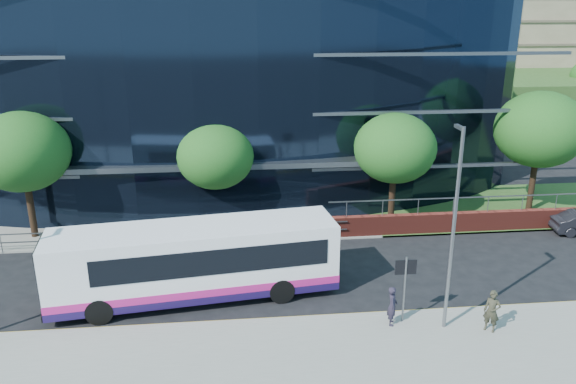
{
  "coord_description": "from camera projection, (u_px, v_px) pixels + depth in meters",
  "views": [
    {
      "loc": [
        -2.08,
        -20.72,
        12.23
      ],
      "look_at": [
        0.88,
        8.0,
        2.5
      ],
      "focal_mm": 35.0,
      "sensor_mm": 36.0,
      "label": 1
    }
  ],
  "objects": [
    {
      "name": "ground",
      "position": [
        287.0,
        309.0,
        23.64
      ],
      "size": [
        200.0,
        200.0,
        0.0
      ],
      "primitive_type": "plane",
      "color": "black",
      "rests_on": "ground"
    },
    {
      "name": "city_bus",
      "position": [
        198.0,
        261.0,
        24.05
      ],
      "size": [
        12.43,
        4.31,
        3.3
      ],
      "rotation": [
        0.0,
        0.0,
        0.13
      ],
      "color": "white",
      "rests_on": "ground"
    },
    {
      "name": "tree_far_d",
      "position": [
        540.0,
        130.0,
        32.96
      ],
      "size": [
        5.28,
        5.28,
        7.44
      ],
      "color": "black",
      "rests_on": "ground"
    },
    {
      "name": "far_forecourt",
      "position": [
        168.0,
        219.0,
        33.41
      ],
      "size": [
        50.0,
        8.0,
        0.1
      ],
      "primitive_type": "cube",
      "color": "gray",
      "rests_on": "ground"
    },
    {
      "name": "yellow_line_inner",
      "position": [
        288.0,
        317.0,
        23.02
      ],
      "size": [
        80.0,
        0.08,
        0.01
      ],
      "primitive_type": "cube",
      "color": "gold",
      "rests_on": "ground"
    },
    {
      "name": "apartment_block",
      "position": [
        476.0,
        12.0,
        77.13
      ],
      "size": [
        60.0,
        42.0,
        30.0
      ],
      "color": "#2D511E",
      "rests_on": "ground"
    },
    {
      "name": "glass_office",
      "position": [
        202.0,
        65.0,
        40.35
      ],
      "size": [
        44.0,
        23.1,
        16.0
      ],
      "color": "black",
      "rests_on": "ground"
    },
    {
      "name": "pedestrian",
      "position": [
        392.0,
        306.0,
        22.02
      ],
      "size": [
        0.52,
        0.67,
        1.62
      ],
      "primitive_type": "imported",
      "rotation": [
        0.0,
        0.0,
        1.32
      ],
      "color": "#251F2F",
      "rests_on": "pavement_near"
    },
    {
      "name": "streetlight_east",
      "position": [
        454.0,
        225.0,
        20.75
      ],
      "size": [
        0.15,
        0.77,
        8.0
      ],
      "color": "slate",
      "rests_on": "pavement_near"
    },
    {
      "name": "street_sign",
      "position": [
        405.0,
        275.0,
        21.89
      ],
      "size": [
        0.85,
        0.09,
        2.8
      ],
      "color": "slate",
      "rests_on": "pavement_near"
    },
    {
      "name": "kerb",
      "position": [
        289.0,
        320.0,
        22.67
      ],
      "size": [
        80.0,
        0.25,
        0.16
      ],
      "primitive_type": "cube",
      "color": "gray",
      "rests_on": "ground"
    },
    {
      "name": "pedestrian_b",
      "position": [
        492.0,
        311.0,
        21.55
      ],
      "size": [
        0.74,
        0.71,
        1.71
      ],
      "primitive_type": "imported",
      "rotation": [
        0.0,
        0.0,
        -0.68
      ],
      "color": "#363426",
      "rests_on": "pavement_near"
    },
    {
      "name": "guard_railings",
      "position": [
        121.0,
        234.0,
        29.2
      ],
      "size": [
        24.0,
        0.05,
        1.1
      ],
      "color": "slate",
      "rests_on": "ground"
    },
    {
      "name": "tree_far_b",
      "position": [
        215.0,
        156.0,
        30.96
      ],
      "size": [
        4.29,
        4.29,
        6.05
      ],
      "color": "black",
      "rests_on": "ground"
    },
    {
      "name": "tree_dist_e",
      "position": [
        465.0,
        76.0,
        62.23
      ],
      "size": [
        4.62,
        4.62,
        6.51
      ],
      "color": "black",
      "rests_on": "ground"
    },
    {
      "name": "tree_far_c",
      "position": [
        395.0,
        148.0,
        31.35
      ],
      "size": [
        4.62,
        4.62,
        6.51
      ],
      "color": "black",
      "rests_on": "ground"
    },
    {
      "name": "pavement_near",
      "position": [
        302.0,
        383.0,
        18.9
      ],
      "size": [
        80.0,
        8.0,
        0.15
      ],
      "primitive_type": "cube",
      "color": "gray",
      "rests_on": "ground"
    },
    {
      "name": "yellow_line_outer",
      "position": [
        289.0,
        319.0,
        22.88
      ],
      "size": [
        80.0,
        0.08,
        0.01
      ],
      "primitive_type": "cube",
      "color": "gold",
      "rests_on": "ground"
    },
    {
      "name": "tree_far_a",
      "position": [
        22.0,
        152.0,
        29.31
      ],
      "size": [
        4.95,
        4.95,
        6.98
      ],
      "color": "black",
      "rests_on": "ground"
    }
  ]
}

